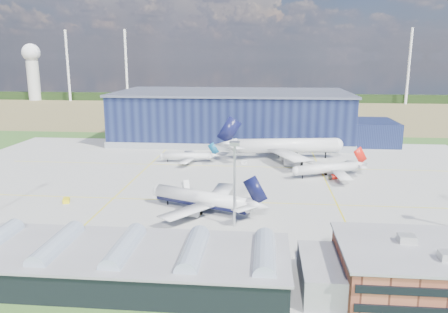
# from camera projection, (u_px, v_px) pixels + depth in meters

# --- Properties ---
(ground) EXTENTS (600.00, 600.00, 0.00)m
(ground) POSITION_uv_depth(u_px,v_px,m) (211.00, 192.00, 145.92)
(ground) COLOR #305A21
(ground) RESTS_ON ground
(apron) EXTENTS (220.00, 160.00, 0.08)m
(apron) POSITION_uv_depth(u_px,v_px,m) (214.00, 183.00, 155.62)
(apron) COLOR gray
(apron) RESTS_ON ground
(farmland) EXTENTS (600.00, 220.00, 0.01)m
(farmland) POSITION_uv_depth(u_px,v_px,m) (244.00, 111.00, 359.40)
(farmland) COLOR olive
(farmland) RESTS_ON ground
(treeline) EXTENTS (600.00, 8.00, 8.00)m
(treeline) POSITION_uv_depth(u_px,v_px,m) (248.00, 98.00, 436.13)
(treeline) COLOR black
(treeline) RESTS_ON ground
(horizon_dressing) EXTENTS (440.20, 18.00, 70.00)m
(horizon_dressing) POSITION_uv_depth(u_px,v_px,m) (59.00, 67.00, 441.44)
(horizon_dressing) COLOR white
(horizon_dressing) RESTS_ON ground
(hangar) EXTENTS (145.00, 62.00, 26.10)m
(hangar) POSITION_uv_depth(u_px,v_px,m) (238.00, 118.00, 235.06)
(hangar) COLOR #101636
(hangar) RESTS_ON ground
(glass_concourse) EXTENTS (78.00, 23.00, 8.60)m
(glass_concourse) POSITION_uv_depth(u_px,v_px,m) (142.00, 263.00, 87.47)
(glass_concourse) COLOR black
(glass_concourse) RESTS_ON ground
(light_mast_center) EXTENTS (2.60, 2.60, 23.00)m
(light_mast_center) POSITION_uv_depth(u_px,v_px,m) (235.00, 170.00, 112.44)
(light_mast_center) COLOR silver
(light_mast_center) RESTS_ON ground
(airliner_navy) EXTENTS (49.60, 49.14, 12.50)m
(airliner_navy) POSITION_uv_depth(u_px,v_px,m) (202.00, 191.00, 125.95)
(airliner_navy) COLOR silver
(airliner_navy) RESTS_ON ground
(airliner_red) EXTENTS (41.50, 41.13, 10.44)m
(airliner_red) POSITION_uv_depth(u_px,v_px,m) (327.00, 164.00, 162.35)
(airliner_red) COLOR silver
(airliner_red) RESTS_ON ground
(airliner_widebody) EXTENTS (64.96, 63.92, 18.61)m
(airliner_widebody) POSITION_uv_depth(u_px,v_px,m) (286.00, 138.00, 190.41)
(airliner_widebody) COLOR silver
(airliner_widebody) RESTS_ON ground
(airliner_regional) EXTENTS (27.68, 27.15, 8.49)m
(airliner_regional) POSITION_uv_depth(u_px,v_px,m) (187.00, 153.00, 185.19)
(airliner_regional) COLOR silver
(airliner_regional) RESTS_ON ground
(gse_tug_a) EXTENTS (2.92, 3.67, 1.33)m
(gse_tug_a) POSITION_uv_depth(u_px,v_px,m) (66.00, 201.00, 134.69)
(gse_tug_a) COLOR yellow
(gse_tug_a) RESTS_ON ground
(gse_cart_a) EXTENTS (2.75, 3.55, 1.37)m
(gse_cart_a) POSITION_uv_depth(u_px,v_px,m) (244.00, 162.00, 183.46)
(gse_cart_a) COLOR silver
(gse_cart_a) RESTS_ON ground
(gse_tug_c) EXTENTS (2.89, 3.54, 1.34)m
(gse_tug_c) POSITION_uv_depth(u_px,v_px,m) (286.00, 152.00, 203.01)
(gse_tug_c) COLOR yellow
(gse_tug_c) RESTS_ON ground
(gse_van_c) EXTENTS (5.28, 3.06, 2.40)m
(gse_van_c) POSITION_uv_depth(u_px,v_px,m) (234.00, 202.00, 131.63)
(gse_van_c) COLOR silver
(gse_van_c) RESTS_ON ground
(airstair) EXTENTS (3.29, 4.92, 2.93)m
(airstair) POSITION_uv_depth(u_px,v_px,m) (186.00, 188.00, 144.49)
(airstair) COLOR silver
(airstair) RESTS_ON ground
(car_a) EXTENTS (3.99, 2.41, 1.27)m
(car_a) POSITION_uv_depth(u_px,v_px,m) (273.00, 245.00, 102.96)
(car_a) COLOR #99999E
(car_a) RESTS_ON ground
(car_b) EXTENTS (3.33, 1.30, 1.08)m
(car_b) POSITION_uv_depth(u_px,v_px,m) (365.00, 260.00, 95.56)
(car_b) COLOR #99999E
(car_b) RESTS_ON ground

